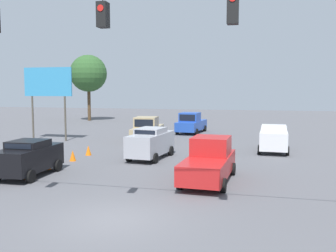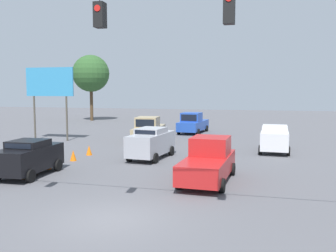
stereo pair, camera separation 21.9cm
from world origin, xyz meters
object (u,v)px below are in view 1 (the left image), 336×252
pickup_truck_blue_withflow_deep (191,123)px  sedan_white_oncoming_far (274,138)px  pickup_truck_tan_withflow_far (148,130)px  traffic_cone_nearest (26,172)px  sedan_silver_withflow_mid (151,143)px  tree_horizon_left (88,74)px  sedan_black_parked_shoulder (29,157)px  traffic_cone_second (47,163)px  roadside_billboard (48,86)px  pickup_truck_red_crossing_near (209,161)px  traffic_cone_fourth (88,150)px  overhead_signal_span (106,70)px  traffic_cone_third (73,156)px

pickup_truck_blue_withflow_deep → sedan_white_oncoming_far: size_ratio=1.28×
pickup_truck_tan_withflow_far → traffic_cone_nearest: bearing=82.7°
sedan_silver_withflow_mid → sedan_white_oncoming_far: (-7.80, -4.60, -0.04)m
tree_horizon_left → pickup_truck_tan_withflow_far: bearing=128.3°
sedan_black_parked_shoulder → traffic_cone_nearest: sedan_black_parked_shoulder is taller
sedan_white_oncoming_far → traffic_cone_second: sedan_white_oncoming_far is taller
sedan_silver_withflow_mid → tree_horizon_left: bearing=-57.0°
traffic_cone_second → roadside_billboard: 13.21m
traffic_cone_second → tree_horizon_left: 33.51m
pickup_truck_red_crossing_near → traffic_cone_nearest: bearing=10.9°
roadside_billboard → sedan_white_oncoming_far: bearing=175.5°
pickup_truck_red_crossing_near → roadside_billboard: size_ratio=0.86×
sedan_white_oncoming_far → traffic_cone_second: size_ratio=6.39×
pickup_truck_tan_withflow_far → traffic_cone_second: 12.72m
sedan_black_parked_shoulder → sedan_white_oncoming_far: size_ratio=0.95×
pickup_truck_blue_withflow_deep → sedan_white_oncoming_far: 12.69m
traffic_cone_nearest → traffic_cone_fourth: size_ratio=1.00×
pickup_truck_blue_withflow_deep → traffic_cone_fourth: pickup_truck_blue_withflow_deep is taller
sedan_black_parked_shoulder → pickup_truck_blue_withflow_deep: 21.33m
overhead_signal_span → traffic_cone_second: bearing=-47.3°
sedan_black_parked_shoulder → roadside_billboard: 14.36m
traffic_cone_fourth → tree_horizon_left: tree_horizon_left is taller
sedan_silver_withflow_mid → sedan_black_parked_shoulder: bearing=52.8°
sedan_white_oncoming_far → traffic_cone_nearest: size_ratio=6.39×
pickup_truck_blue_withflow_deep → traffic_cone_third: bearing=74.9°
sedan_silver_withflow_mid → traffic_cone_third: 4.98m
roadside_billboard → pickup_truck_blue_withflow_deep: bearing=-142.5°
traffic_cone_nearest → traffic_cone_fourth: bearing=-90.8°
sedan_black_parked_shoulder → pickup_truck_blue_withflow_deep: bearing=-102.7°
overhead_signal_span → traffic_cone_fourth: 14.47m
overhead_signal_span → traffic_cone_third: 12.79m
sedan_silver_withflow_mid → pickup_truck_red_crossing_near: size_ratio=0.84×
sedan_black_parked_shoulder → traffic_cone_nearest: bearing=107.4°
overhead_signal_span → sedan_black_parked_shoulder: (6.80, -5.68, -4.10)m
sedan_black_parked_shoulder → pickup_truck_blue_withflow_deep: (-4.69, -20.81, 0.01)m
sedan_silver_withflow_mid → traffic_cone_second: size_ratio=6.86×
sedan_silver_withflow_mid → pickup_truck_blue_withflow_deep: pickup_truck_blue_withflow_deep is taller
sedan_black_parked_shoulder → traffic_cone_nearest: (-0.17, 0.55, -0.64)m
pickup_truck_blue_withflow_deep → tree_horizon_left: size_ratio=0.59×
pickup_truck_blue_withflow_deep → traffic_cone_second: 19.74m
pickup_truck_red_crossing_near → tree_horizon_left: size_ratio=0.59×
sedan_white_oncoming_far → traffic_cone_third: bearing=28.3°
sedan_silver_withflow_mid → overhead_signal_span: bearing=99.9°
overhead_signal_span → sedan_silver_withflow_mid: overhead_signal_span is taller
sedan_silver_withflow_mid → traffic_cone_second: bearing=44.5°
traffic_cone_nearest → traffic_cone_second: bearing=-86.7°
sedan_black_parked_shoulder → pickup_truck_red_crossing_near: (-9.20, -1.19, 0.01)m
pickup_truck_blue_withflow_deep → pickup_truck_red_crossing_near: size_ratio=1.01×
pickup_truck_blue_withflow_deep → roadside_billboard: size_ratio=0.86×
traffic_cone_third → traffic_cone_second: bearing=86.1°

